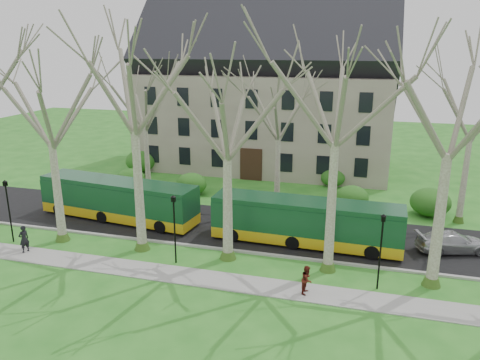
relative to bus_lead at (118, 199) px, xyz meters
name	(u,v)px	position (x,y,z in m)	size (l,w,h in m)	color
ground	(274,267)	(13.11, -4.73, -1.65)	(120.00, 120.00, 0.00)	#277020
sidewalk	(265,287)	(13.11, -7.23, -1.62)	(70.00, 2.00, 0.06)	gray
road	(290,233)	(13.11, 0.77, -1.62)	(80.00, 8.00, 0.06)	black
curb	(279,256)	(13.11, -3.23, -1.58)	(80.00, 0.25, 0.14)	#A5A39E
building	(265,92)	(7.11, 19.27, 6.42)	(26.50, 12.20, 16.00)	gray
tree_row_verge	(278,154)	(13.11, -4.43, 5.35)	(49.00, 7.00, 14.00)	gray
tree_row_far	(287,136)	(11.78, 6.27, 4.35)	(33.00, 7.00, 12.00)	gray
lamp_row	(272,234)	(13.11, -5.73, 0.93)	(36.22, 0.22, 4.30)	black
hedges	(255,182)	(8.45, 9.27, -0.65)	(30.60, 8.60, 2.00)	#2A5E1A
bus_lead	(118,199)	(0.00, 0.00, 0.00)	(12.69, 2.64, 3.17)	#134425
bus_follow	(306,222)	(14.43, -0.80, -0.02)	(12.54, 2.61, 3.14)	#134425
sedan	(452,242)	(23.78, 0.46, -0.92)	(1.86, 4.57, 1.33)	#B3B3B8
pedestrian_a	(24,239)	(-2.87, -6.99, -0.68)	(0.66, 0.43, 1.81)	black
pedestrian_b	(307,279)	(15.41, -7.31, -0.80)	(0.77, 0.60, 1.58)	#521912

